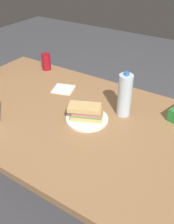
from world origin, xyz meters
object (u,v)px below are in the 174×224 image
at_px(soda_can_red, 46,62).
at_px(water_bottle_spare, 125,95).
at_px(dining_table, 79,130).
at_px(sandwich, 86,112).
at_px(paper_plate, 87,119).

height_order(soda_can_red, water_bottle_spare, water_bottle_spare).
bearing_deg(soda_can_red, dining_table, 144.83).
distance_m(dining_table, water_bottle_spare, 0.33).
distance_m(dining_table, soda_can_red, 0.70).
xyz_separation_m(dining_table, water_bottle_spare, (-0.19, -0.17, 0.21)).
relative_size(soda_can_red, water_bottle_spare, 0.48).
bearing_deg(water_bottle_spare, dining_table, 41.96).
bearing_deg(soda_can_red, water_bottle_spare, 163.15).
relative_size(dining_table, water_bottle_spare, 7.04).
distance_m(sandwich, water_bottle_spare, 0.22).
relative_size(paper_plate, sandwich, 1.15).
height_order(paper_plate, sandwich, sandwich).
bearing_deg(sandwich, soda_can_red, -32.53).
bearing_deg(water_bottle_spare, paper_plate, 48.34).
bearing_deg(sandwich, dining_table, 10.73).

